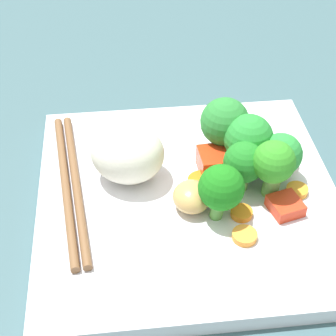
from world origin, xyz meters
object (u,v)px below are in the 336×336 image
Objects in this scene: carrot_slice_0 at (297,190)px; broccoli_floret_1 at (225,123)px; square_plate at (188,199)px; rice_mound at (127,153)px; chopstick_pair at (71,184)px.

broccoli_floret_1 is at bearing -139.71° from carrot_slice_0.
square_plate is 10.54cm from carrot_slice_0.
carrot_slice_0 reaches higher than square_plate.
rice_mound is 6.33cm from chopstick_pair.
rice_mound is at bearing -119.68° from square_plate.
square_plate is 7.38cm from rice_mound.
carrot_slice_0 is 21.89cm from chopstick_pair.
carrot_slice_0 is 0.10× the size of chopstick_pair.
broccoli_floret_1 is 3.08× the size of carrot_slice_0.
broccoli_floret_1 reaches higher than carrot_slice_0.
chopstick_pair is at bearing -80.85° from rice_mound.
carrot_slice_0 is at bearing 40.29° from broccoli_floret_1.
rice_mound is 1.10× the size of broccoli_floret_1.
broccoli_floret_1 reaches higher than chopstick_pair.
square_plate is at bearing -39.27° from broccoli_floret_1.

